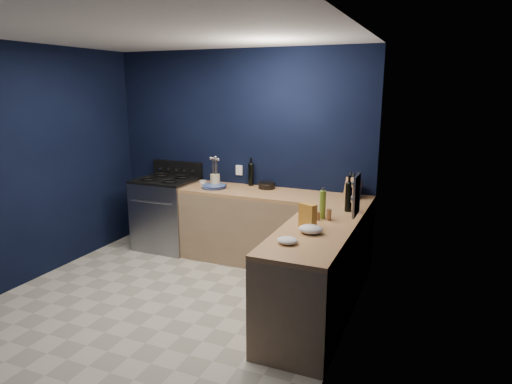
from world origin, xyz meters
The scene contains 28 objects.
floor centered at (0.00, 0.00, -0.01)m, with size 3.50×3.50×0.02m, color #BAB3A2.
ceiling centered at (0.00, 0.00, 2.61)m, with size 3.50×3.50×0.02m, color silver.
wall_back centered at (0.00, 1.76, 1.30)m, with size 3.50×0.02×2.60m, color black.
wall_right centered at (1.76, 0.00, 1.30)m, with size 0.02×3.50×2.60m, color black.
wall_left centered at (-1.76, 0.00, 1.30)m, with size 0.02×3.50×2.60m, color black.
cab_back centered at (0.60, 1.44, 0.43)m, with size 2.30×0.63×0.86m, color #977959.
top_back centered at (0.60, 1.44, 0.88)m, with size 2.30×0.63×0.04m, color brown.
cab_right centered at (1.44, 0.29, 0.43)m, with size 0.63×1.67×0.86m, color #977959.
top_right centered at (1.44, 0.29, 0.88)m, with size 0.63×1.67×0.04m, color brown.
gas_range centered at (-0.93, 1.42, 0.46)m, with size 0.76×0.66×0.92m, color gray.
oven_door centered at (-0.93, 1.10, 0.45)m, with size 0.59×0.02×0.42m, color black.
cooktop centered at (-0.93, 1.42, 0.94)m, with size 0.76×0.66×0.03m, color black.
backguard centered at (-0.93, 1.72, 1.04)m, with size 0.76×0.06×0.20m, color black.
spice_panel centered at (1.74, 0.55, 1.18)m, with size 0.02×0.28×0.38m, color gray.
wall_outlet centered at (0.00, 1.74, 1.08)m, with size 0.09×0.02×0.13m, color white.
plate_stack centered at (-0.19, 1.38, 0.92)m, with size 0.30×0.30×0.04m, color #30498F.
ramekin centered at (-0.45, 1.57, 0.92)m, with size 0.10×0.10×0.04m, color white.
utensil_crock centered at (-0.22, 1.49, 0.98)m, with size 0.12×0.12×0.15m, color beige.
wine_bottle_back centered at (0.19, 1.69, 1.04)m, with size 0.07×0.07×0.28m, color black.
lemon_basket centered at (0.44, 1.61, 0.94)m, with size 0.21×0.21×0.08m, color black.
knife_block centered at (1.52, 1.56, 1.01)m, with size 0.12×0.20×0.22m, color brown.
wine_bottle_right centered at (1.58, 0.98, 1.04)m, with size 0.07×0.07×0.29m, color black.
oil_bottle centered at (1.40, 0.63, 1.04)m, with size 0.06×0.06×0.27m, color olive.
spice_jar_near centered at (1.47, 0.60, 0.95)m, with size 0.05×0.05×0.11m, color olive.
spice_jar_far centered at (1.38, 0.56, 0.94)m, with size 0.04×0.04×0.08m, color olive.
crouton_bag centered at (1.36, 0.26, 1.01)m, with size 0.16×0.07×0.23m, color #A72712.
towel_front centered at (1.42, 0.15, 0.94)m, with size 0.21×0.18×0.07m, color white.
towel_end centered at (1.32, -0.17, 0.93)m, with size 0.17×0.16×0.05m, color white.
Camera 1 is at (2.41, -3.41, 2.14)m, focal length 31.12 mm.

